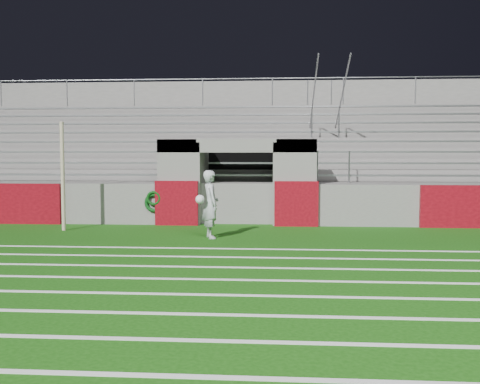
{
  "coord_description": "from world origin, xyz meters",
  "views": [
    {
      "loc": [
        1.23,
        -12.94,
        2.13
      ],
      "look_at": [
        0.2,
        1.8,
        1.1
      ],
      "focal_mm": 40.0,
      "sensor_mm": 36.0,
      "label": 1
    }
  ],
  "objects": [
    {
      "name": "stadium_structure",
      "position": [
        0.0,
        7.97,
        1.49
      ],
      "size": [
        26.0,
        8.48,
        5.42
      ],
      "color": "slate",
      "rests_on": "ground"
    },
    {
      "name": "field_markings",
      "position": [
        0.0,
        -5.0,
        0.01
      ],
      "size": [
        28.0,
        8.09,
        0.01
      ],
      "color": "white",
      "rests_on": "ground"
    },
    {
      "name": "ground",
      "position": [
        0.0,
        0.0,
        0.0
      ],
      "size": [
        90.0,
        90.0,
        0.0
      ],
      "primitive_type": "plane",
      "color": "#14480C",
      "rests_on": "ground"
    },
    {
      "name": "goalkeeper_with_ball",
      "position": [
        -0.47,
        0.55,
        0.87
      ],
      "size": [
        0.66,
        0.74,
        1.74
      ],
      "color": "#B3B7BD",
      "rests_on": "ground"
    },
    {
      "name": "hose_coil",
      "position": [
        -2.49,
        2.93,
        0.73
      ],
      "size": [
        0.59,
        0.15,
        0.66
      ],
      "color": "#0D4114",
      "rests_on": "ground"
    },
    {
      "name": "field_post",
      "position": [
        -4.78,
        1.64,
        1.53
      ],
      "size": [
        0.11,
        0.11,
        3.05
      ],
      "primitive_type": "cylinder",
      "color": "#C3B291",
      "rests_on": "ground"
    }
  ]
}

